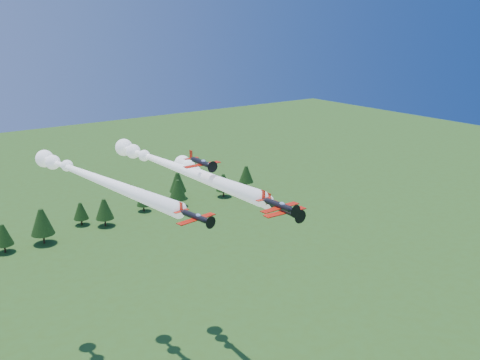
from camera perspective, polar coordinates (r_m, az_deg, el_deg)
plane_lead at (r=101.99m, az=-7.58°, el=1.67°), size 8.38×54.20×3.70m
plane_left at (r=102.87m, az=-15.82°, el=0.47°), size 12.92×54.32×3.70m
plane_right at (r=108.95m, az=-3.06°, el=0.30°), size 8.31×42.50×3.70m
plane_slot at (r=89.06m, az=-4.15°, el=1.88°), size 6.68×7.30×2.37m
treeline at (r=188.52m, az=-20.56°, el=-3.91°), size 171.26×21.83×11.72m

